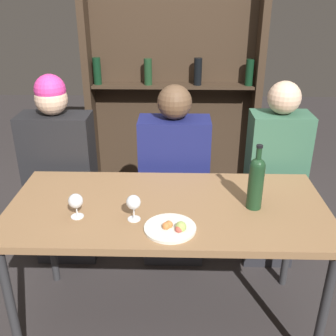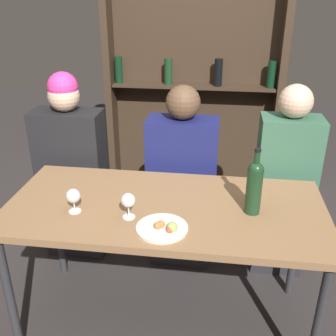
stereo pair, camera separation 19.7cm
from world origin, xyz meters
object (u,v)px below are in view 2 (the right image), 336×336
Objects in this scene: food_plate_0 at (163,228)px; seated_person_center at (182,185)px; wine_glass_1 at (128,201)px; seated_person_left at (72,173)px; seated_person_right at (284,188)px; wine_bottle at (254,185)px; wine_glass_0 at (73,197)px.

seated_person_center is at bearing 89.80° from food_plate_0.
seated_person_left is (-0.55, 0.70, -0.23)m from wine_glass_1.
wine_glass_1 is 0.54× the size of food_plate_0.
food_plate_0 is 0.81m from seated_person_center.
seated_person_right is at bearing 50.88° from food_plate_0.
wine_bottle is 1.29m from seated_person_left.
food_plate_0 is 1.03m from seated_person_right.
food_plate_0 is 0.19× the size of seated_person_center.
wine_glass_1 is 0.92m from seated_person_left.
seated_person_right is at bearing 67.33° from wine_bottle.
wine_glass_1 is 0.10× the size of seated_person_left.
wine_glass_1 is (0.27, -0.02, 0.01)m from wine_glass_0.
wine_glass_0 is 0.51× the size of food_plate_0.
wine_glass_0 is 0.27m from wine_glass_1.
wine_glass_0 is at bearing -147.50° from seated_person_right.
wine_glass_0 is 0.10× the size of seated_person_center.
wine_glass_1 is 0.21m from food_plate_0.
food_plate_0 is at bearing -129.12° from seated_person_right.
seated_person_center is 0.98× the size of seated_person_right.
wine_glass_0 is 0.86m from seated_person_center.
wine_bottle reaches higher than food_plate_0.
seated_person_left reaches higher than wine_glass_0.
wine_bottle is 2.72× the size of wine_glass_0.
wine_glass_1 is (-0.57, -0.13, -0.06)m from wine_bottle.
wine_glass_0 is at bearing -122.89° from seated_person_center.
seated_person_center is (0.73, 0.00, -0.04)m from seated_person_left.
seated_person_left is at bearing 180.00° from seated_person_right.
seated_person_right is at bearing 32.50° from wine_glass_0.
seated_person_left is 1.36m from seated_person_right.
seated_person_right is at bearing -0.00° from seated_person_left.
seated_person_right is (0.64, 0.79, -0.17)m from food_plate_0.
wine_bottle is at bearing -27.26° from seated_person_left.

